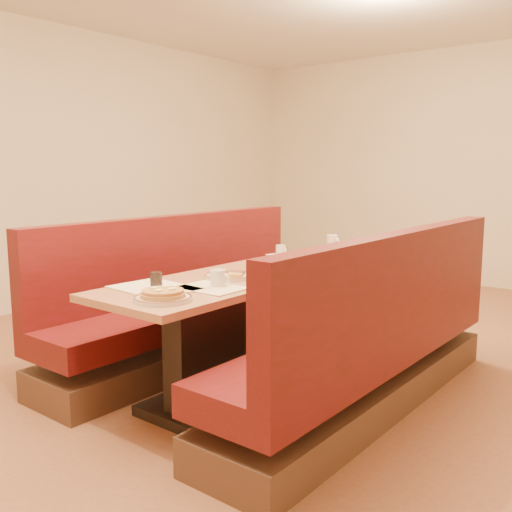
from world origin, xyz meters
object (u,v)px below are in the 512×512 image
Objects in this scene: booth_right at (371,349)px; coffee_mug_c at (357,251)px; coffee_mug_d at (333,241)px; pancake_plate at (163,296)px; coffee_mug_a at (219,278)px; soda_tumbler_near at (156,280)px; coffee_mug_b at (281,250)px; eggs_plate at (227,275)px; diner_table at (270,325)px; soda_tumbler_mid at (301,263)px; booth_left at (191,310)px.

coffee_mug_c is at bearing 124.43° from booth_right.
coffee_mug_d is at bearing 131.03° from coffee_mug_c.
pancake_plate is 2.36× the size of coffee_mug_a.
soda_tumbler_near is (-0.34, -1.61, -0.01)m from coffee_mug_c.
eggs_plate is at bearing -56.79° from coffee_mug_b.
coffee_mug_b is 1.11× the size of soda_tumbler_near.
diner_table is 0.98m from soda_tumbler_near.
soda_tumbler_near is at bearing 144.51° from pancake_plate.
soda_tumbler_mid reaches higher than coffee_mug_a.
diner_table is at bearing 97.27° from pancake_plate.
soda_tumbler_mid is (-0.04, -0.67, -0.00)m from coffee_mug_c.
coffee_mug_b is at bearing 137.47° from soda_tumbler_mid.
coffee_mug_c is at bearing -20.68° from coffee_mug_d.
diner_table is at bearing -115.66° from coffee_mug_c.
pancake_plate is 1.60m from coffee_mug_b.
booth_left is at bearing -150.97° from coffee_mug_c.
diner_table is 24.84× the size of soda_tumbler_mid.
booth_right is at bearing 60.23° from pancake_plate.
coffee_mug_c is (0.23, 0.74, 0.43)m from diner_table.
soda_tumbler_mid reaches higher than diner_table.
coffee_mug_a is at bearing -59.53° from coffee_mug_d.
soda_tumbler_mid reaches higher than eggs_plate.
booth_left is 1.00× the size of booth_right.
eggs_plate is 2.15× the size of coffee_mug_d.
coffee_mug_d is (-0.20, 1.10, 0.43)m from diner_table.
soda_tumbler_mid is at bearing 172.93° from booth_right.
booth_right is 18.59× the size of coffee_mug_c.
pancake_plate is at bearing -119.77° from booth_right.
soda_tumbler_near is (0.62, -0.87, 0.43)m from booth_left.
soda_tumbler_near is (0.09, -1.97, -0.01)m from coffee_mug_d.
booth_left is at bearing 180.00° from diner_table.
coffee_mug_c is at bearing 86.63° from soda_tumbler_mid.
soda_tumbler_near reaches higher than pancake_plate.
eggs_plate is 0.25m from coffee_mug_a.
booth_right is 1.50m from coffee_mug_d.
coffee_mug_b is 0.76× the size of coffee_mug_d.
eggs_plate is (0.73, -0.42, 0.41)m from booth_left.
soda_tumbler_mid is at bearing 81.55° from coffee_mug_a.
coffee_mug_d is at bearing 100.11° from diner_table.
coffee_mug_a is (-0.61, -0.63, 0.44)m from booth_right.
booth_right is 20.20× the size of coffee_mug_a.
diner_table is at bearing -59.98° from coffee_mug_d.
diner_table is at bearing -44.26° from coffee_mug_b.
diner_table is 1.00× the size of booth_left.
eggs_plate is 2.12× the size of coffee_mug_c.
soda_tumbler_near is (-0.24, -0.24, -0.00)m from coffee_mug_a.
diner_table is at bearing 89.54° from eggs_plate.
coffee_mug_d is (-0.93, 1.10, 0.44)m from booth_right.
soda_tumbler_near is (0.17, -1.37, 0.00)m from coffee_mug_b.
eggs_plate is at bearing -90.46° from diner_table.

